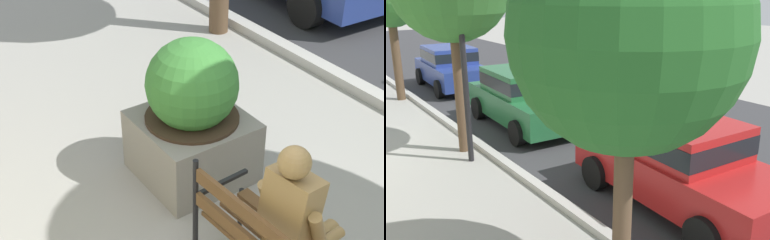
% 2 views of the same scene
% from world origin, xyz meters
% --- Properties ---
extents(bronze_statue_seated, '(0.61, 0.82, 1.37)m').
position_xyz_m(bronze_statue_seated, '(-0.04, 0.23, 0.67)').
color(bronze_statue_seated, olive).
rests_on(bronze_statue_seated, ground).
extents(concrete_planter, '(0.96, 0.96, 1.39)m').
position_xyz_m(concrete_planter, '(-1.66, 0.39, 0.64)').
color(concrete_planter, gray).
rests_on(concrete_planter, ground).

